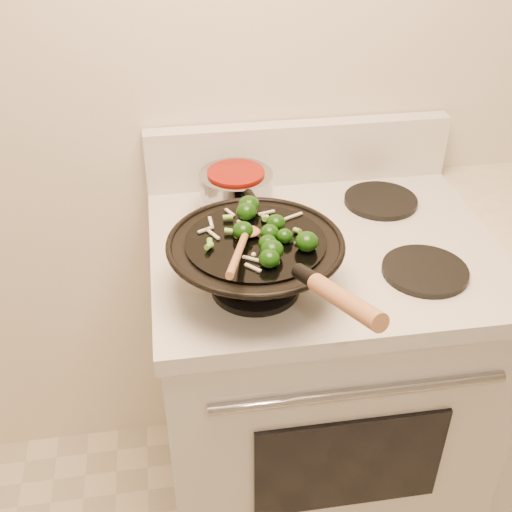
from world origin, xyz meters
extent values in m
plane|color=silver|center=(0.00, 1.50, 1.30)|extent=(3.50, 0.00, 3.50)
cube|color=silver|center=(-0.30, 1.17, 0.44)|extent=(0.76, 0.64, 0.88)
cube|color=silver|center=(-0.30, 1.17, 0.90)|extent=(0.78, 0.66, 0.04)
cube|color=silver|center=(-0.30, 1.47, 1.00)|extent=(0.78, 0.05, 0.16)
cylinder|color=#919499|center=(-0.30, 0.84, 0.78)|extent=(0.60, 0.02, 0.02)
cube|color=black|center=(-0.30, 0.84, 0.55)|extent=(0.42, 0.01, 0.28)
cylinder|color=black|center=(-0.48, 1.02, 0.93)|extent=(0.18, 0.18, 0.01)
cylinder|color=black|center=(-0.12, 1.02, 0.93)|extent=(0.18, 0.18, 0.01)
cylinder|color=black|center=(-0.48, 1.32, 0.93)|extent=(0.18, 0.18, 0.01)
cylinder|color=black|center=(-0.12, 1.32, 0.93)|extent=(0.18, 0.18, 0.01)
torus|color=black|center=(-0.48, 1.02, 1.03)|extent=(0.35, 0.35, 0.01)
cylinder|color=black|center=(-0.48, 1.02, 1.04)|extent=(0.27, 0.27, 0.01)
cylinder|color=black|center=(-0.42, 0.83, 1.08)|extent=(0.04, 0.06, 0.04)
cylinder|color=#9D643E|center=(-0.39, 0.72, 1.11)|extent=(0.08, 0.18, 0.08)
ellipsoid|color=black|center=(-0.46, 0.93, 1.06)|extent=(0.04, 0.04, 0.03)
cylinder|color=#45802E|center=(-0.45, 0.93, 1.05)|extent=(0.02, 0.02, 0.02)
ellipsoid|color=black|center=(-0.46, 0.96, 1.06)|extent=(0.04, 0.04, 0.04)
ellipsoid|color=black|center=(-0.48, 1.10, 1.06)|extent=(0.04, 0.04, 0.04)
ellipsoid|color=black|center=(-0.46, 0.98, 1.05)|extent=(0.04, 0.04, 0.03)
cylinder|color=#45802E|center=(-0.45, 0.98, 1.05)|extent=(0.02, 0.02, 0.02)
ellipsoid|color=black|center=(-0.43, 1.05, 1.05)|extent=(0.04, 0.04, 0.03)
ellipsoid|color=black|center=(-0.50, 1.03, 1.06)|extent=(0.04, 0.04, 0.03)
ellipsoid|color=black|center=(-0.42, 1.01, 1.05)|extent=(0.03, 0.03, 0.03)
cylinder|color=#45802E|center=(-0.41, 1.01, 1.05)|extent=(0.02, 0.02, 0.01)
ellipsoid|color=black|center=(-0.45, 1.02, 1.05)|extent=(0.04, 0.04, 0.03)
ellipsoid|color=black|center=(-0.47, 1.13, 1.06)|extent=(0.04, 0.04, 0.04)
ellipsoid|color=black|center=(-0.39, 0.97, 1.06)|extent=(0.04, 0.04, 0.04)
cylinder|color=#45802E|center=(-0.37, 0.97, 1.05)|extent=(0.01, 0.02, 0.01)
cube|color=beige|center=(-0.49, 1.07, 1.04)|extent=(0.03, 0.04, 0.00)
cube|color=beige|center=(-0.56, 1.05, 1.04)|extent=(0.03, 0.04, 0.00)
cube|color=beige|center=(-0.51, 1.13, 1.04)|extent=(0.02, 0.03, 0.00)
cube|color=beige|center=(-0.56, 1.09, 1.04)|extent=(0.01, 0.04, 0.00)
cube|color=beige|center=(-0.50, 0.93, 1.04)|extent=(0.03, 0.03, 0.00)
cube|color=beige|center=(-0.44, 1.11, 1.04)|extent=(0.04, 0.02, 0.00)
cube|color=beige|center=(-0.39, 1.09, 1.04)|extent=(0.04, 0.02, 0.00)
cube|color=beige|center=(-0.57, 1.07, 1.04)|extent=(0.03, 0.02, 0.00)
cube|color=beige|center=(-0.49, 0.95, 1.04)|extent=(0.04, 0.03, 0.00)
cube|color=beige|center=(-0.39, 0.99, 1.04)|extent=(0.04, 0.02, 0.00)
cylinder|color=#6AAD37|center=(-0.52, 1.10, 1.05)|extent=(0.02, 0.02, 0.01)
cylinder|color=#6AAD37|center=(-0.57, 1.01, 1.05)|extent=(0.02, 0.02, 0.02)
cylinder|color=#6AAD37|center=(-0.57, 1.00, 1.05)|extent=(0.02, 0.03, 0.02)
cylinder|color=#6AAD37|center=(-0.45, 1.09, 1.05)|extent=(0.01, 0.02, 0.02)
cylinder|color=#6AAD37|center=(-0.52, 1.05, 1.05)|extent=(0.03, 0.02, 0.02)
cylinder|color=#6AAD37|center=(-0.39, 1.03, 1.05)|extent=(0.02, 0.01, 0.02)
sphere|color=beige|center=(-0.49, 0.97, 1.04)|extent=(0.01, 0.01, 0.01)
sphere|color=beige|center=(-0.42, 1.09, 1.04)|extent=(0.01, 0.01, 0.01)
sphere|color=beige|center=(-0.44, 1.10, 1.04)|extent=(0.01, 0.01, 0.01)
sphere|color=beige|center=(-0.51, 1.03, 1.04)|extent=(0.01, 0.01, 0.01)
ellipsoid|color=#9D643E|center=(-0.49, 1.04, 1.05)|extent=(0.06, 0.05, 0.01)
cylinder|color=#9D643E|center=(-0.52, 0.93, 1.08)|extent=(0.07, 0.22, 0.07)
cylinder|color=#919499|center=(-0.48, 1.32, 0.98)|extent=(0.17, 0.17, 0.10)
cylinder|color=#740C05|center=(-0.48, 1.32, 1.03)|extent=(0.13, 0.13, 0.01)
cylinder|color=black|center=(-0.45, 1.18, 1.02)|extent=(0.04, 0.11, 0.02)
camera|label=1|loc=(-0.63, 0.00, 1.72)|focal=45.00mm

